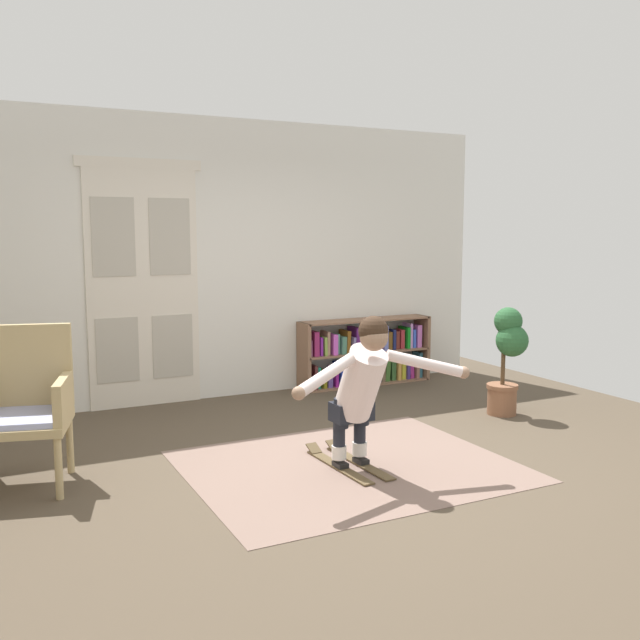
{
  "coord_description": "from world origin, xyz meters",
  "views": [
    {
      "loc": [
        -2.48,
        -4.43,
        1.76
      ],
      "look_at": [
        -0.01,
        0.5,
        1.05
      ],
      "focal_mm": 39.34,
      "sensor_mm": 36.0,
      "label": 1
    }
  ],
  "objects_px": {
    "person_skier": "(362,381)",
    "bookshelf": "(365,354)",
    "skis_pair": "(347,462)",
    "wicker_chair": "(24,403)",
    "potted_plant": "(508,354)"
  },
  "relations": [
    {
      "from": "person_skier",
      "to": "bookshelf",
      "type": "bearing_deg",
      "value": 59.2
    },
    {
      "from": "bookshelf",
      "to": "skis_pair",
      "type": "height_order",
      "value": "bookshelf"
    },
    {
      "from": "wicker_chair",
      "to": "bookshelf",
      "type": "bearing_deg",
      "value": 24.67
    },
    {
      "from": "potted_plant",
      "to": "skis_pair",
      "type": "distance_m",
      "value": 2.24
    },
    {
      "from": "wicker_chair",
      "to": "skis_pair",
      "type": "relative_size",
      "value": 1.25
    },
    {
      "from": "wicker_chair",
      "to": "skis_pair",
      "type": "bearing_deg",
      "value": -16.76
    },
    {
      "from": "bookshelf",
      "to": "skis_pair",
      "type": "bearing_deg",
      "value": -123.07
    },
    {
      "from": "skis_pair",
      "to": "bookshelf",
      "type": "bearing_deg",
      "value": 56.93
    },
    {
      "from": "bookshelf",
      "to": "wicker_chair",
      "type": "distance_m",
      "value": 4.1
    },
    {
      "from": "skis_pair",
      "to": "wicker_chair",
      "type": "bearing_deg",
      "value": 163.24
    },
    {
      "from": "bookshelf",
      "to": "wicker_chair",
      "type": "height_order",
      "value": "wicker_chair"
    },
    {
      "from": "wicker_chair",
      "to": "person_skier",
      "type": "xyz_separation_m",
      "value": [
        2.19,
        -0.86,
        0.1
      ]
    },
    {
      "from": "wicker_chair",
      "to": "skis_pair",
      "type": "distance_m",
      "value": 2.34
    },
    {
      "from": "wicker_chair",
      "to": "potted_plant",
      "type": "relative_size",
      "value": 1.07
    },
    {
      "from": "bookshelf",
      "to": "person_skier",
      "type": "xyz_separation_m",
      "value": [
        -1.53,
        -2.57,
        0.34
      ]
    }
  ]
}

